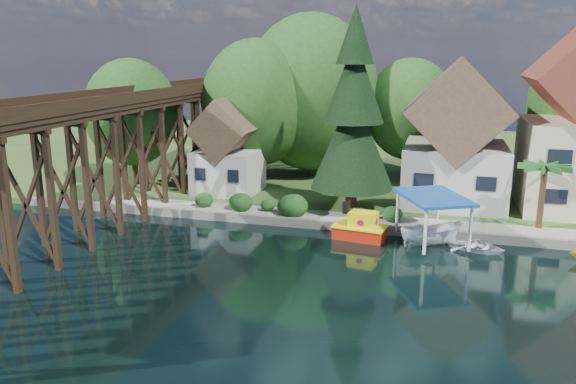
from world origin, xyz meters
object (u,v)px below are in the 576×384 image
(house_left, at_px, (456,143))
(conifer, at_px, (353,115))
(shed, at_px, (228,152))
(tugboat, at_px, (360,228))
(boat_canopy, at_px, (432,224))
(trestle_bridge, at_px, (109,150))
(boat_white_a, at_px, (476,245))
(palm_tree, at_px, (545,169))

(house_left, relative_size, conifer, 0.76)
(house_left, distance_m, shed, 18.11)
(conifer, bearing_deg, tugboat, -73.49)
(conifer, distance_m, boat_canopy, 9.73)
(shed, bearing_deg, tugboat, -32.88)
(trestle_bridge, bearing_deg, house_left, 25.21)
(trestle_bridge, height_order, house_left, house_left)
(tugboat, bearing_deg, trestle_bridge, -175.23)
(house_left, distance_m, tugboat, 11.88)
(conifer, bearing_deg, house_left, 33.14)
(house_left, bearing_deg, boat_canopy, -98.01)
(house_left, bearing_deg, trestle_bridge, -154.79)
(house_left, height_order, boat_white_a, house_left)
(trestle_bridge, relative_size, conifer, 3.03)
(trestle_bridge, xyz_separation_m, boat_white_a, (24.40, 1.17, -4.99))
(palm_tree, bearing_deg, boat_canopy, -150.12)
(trestle_bridge, relative_size, boat_white_a, 12.89)
(house_left, xyz_separation_m, palm_tree, (5.48, -5.57, -0.63))
(trestle_bridge, bearing_deg, tugboat, 4.77)
(conifer, bearing_deg, boat_canopy, -39.39)
(shed, relative_size, palm_tree, 1.71)
(shed, distance_m, conifer, 11.86)
(trestle_bridge, height_order, palm_tree, trestle_bridge)
(shed, xyz_separation_m, tugboat, (12.21, -7.89, -3.10))
(shed, distance_m, boat_white_a, 21.33)
(tugboat, bearing_deg, shed, 147.12)
(shed, bearing_deg, boat_white_a, -22.80)
(trestle_bridge, xyz_separation_m, tugboat, (17.21, 1.43, -4.62))
(house_left, xyz_separation_m, boat_white_a, (1.40, -9.65, -4.78))
(tugboat, bearing_deg, house_left, 58.35)
(palm_tree, bearing_deg, trestle_bridge, -169.55)
(boat_white_a, bearing_deg, tugboat, 109.40)
(palm_tree, xyz_separation_m, boat_white_a, (-4.08, -4.08, -4.15))
(conifer, relative_size, palm_tree, 3.17)
(conifer, bearing_deg, palm_tree, -3.99)
(trestle_bridge, bearing_deg, shed, 61.81)
(trestle_bridge, relative_size, house_left, 4.01)
(shed, bearing_deg, trestle_bridge, -118.19)
(house_left, distance_m, boat_canopy, 10.29)
(shed, distance_m, boat_canopy, 18.64)
(tugboat, height_order, boat_canopy, boat_canopy)
(boat_canopy, bearing_deg, tugboat, 178.74)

